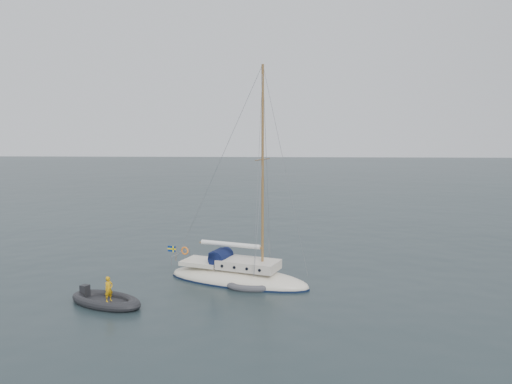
{
  "coord_description": "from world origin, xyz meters",
  "views": [
    {
      "loc": [
        0.07,
        -27.14,
        8.36
      ],
      "look_at": [
        -1.47,
        0.0,
        5.15
      ],
      "focal_mm": 35.0,
      "sensor_mm": 36.0,
      "label": 1
    }
  ],
  "objects": [
    {
      "name": "ground",
      "position": [
        0.0,
        0.0,
        0.0
      ],
      "size": [
        300.0,
        300.0,
        0.0
      ],
      "primitive_type": "plane",
      "color": "black",
      "rests_on": "ground"
    },
    {
      "name": "rib",
      "position": [
        -8.64,
        -3.96,
        0.24
      ],
      "size": [
        4.11,
        1.87,
        1.46
      ],
      "rotation": [
        0.0,
        0.0,
        -0.42
      ],
      "color": "black",
      "rests_on": "ground"
    },
    {
      "name": "sailboat",
      "position": [
        -2.5,
        0.12,
        0.95
      ],
      "size": [
        8.8,
        2.64,
        12.53
      ],
      "rotation": [
        0.0,
        0.0,
        -0.33
      ],
      "color": "beige",
      "rests_on": "ground"
    },
    {
      "name": "dinghy",
      "position": [
        -1.72,
        -1.13,
        0.16
      ],
      "size": [
        2.57,
        1.16,
        0.37
      ],
      "rotation": [
        0.0,
        0.0,
        -0.11
      ],
      "color": "#4A4A4F",
      "rests_on": "ground"
    }
  ]
}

